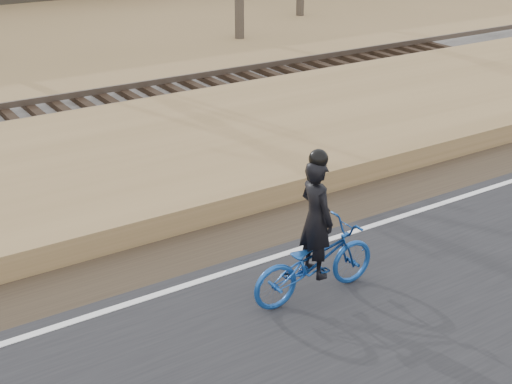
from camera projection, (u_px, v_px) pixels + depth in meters
cyclist at (315, 252)px, 9.85m from camera, size 2.01×0.73×2.20m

